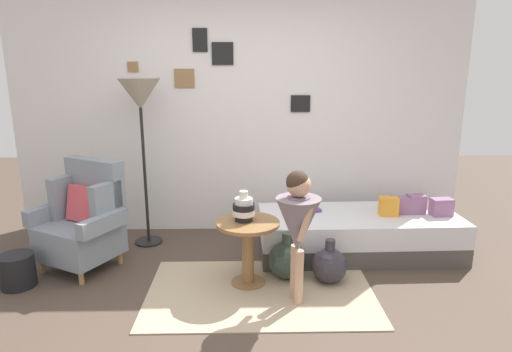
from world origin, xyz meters
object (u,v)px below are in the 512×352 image
object	(u,v)px
armchair	(84,220)
daybed	(358,233)
side_table	(248,240)
demijohn_far	(329,265)
magazine_basket	(17,271)
demijohn_near	(287,260)
person_child	(298,221)
floor_lamp	(140,101)
book_on_daybed	(308,209)
vase_striped	(244,209)

from	to	relation	value
armchair	daybed	distance (m)	2.57
side_table	daybed	bearing A→B (deg)	29.67
side_table	demijohn_far	size ratio (longest dim) A/B	1.44
magazine_basket	demijohn_near	bearing A→B (deg)	2.63
side_table	person_child	size ratio (longest dim) A/B	0.53
armchair	magazine_basket	bearing A→B (deg)	-137.68
floor_lamp	book_on_daybed	xyz separation A→B (m)	(1.62, -0.20, -1.04)
vase_striped	book_on_daybed	world-z (taller)	vase_striped
demijohn_far	magazine_basket	bearing A→B (deg)	-179.61
daybed	side_table	world-z (taller)	side_table
demijohn_near	magazine_basket	size ratio (longest dim) A/B	1.47
person_child	magazine_basket	xyz separation A→B (m)	(-2.28, 0.29, -0.52)
side_table	vase_striped	world-z (taller)	vase_striped
vase_striped	demijohn_far	xyz separation A→B (m)	(0.72, -0.01, -0.50)
magazine_basket	book_on_daybed	bearing A→B (deg)	15.98
floor_lamp	demijohn_near	world-z (taller)	floor_lamp
armchair	magazine_basket	xyz separation A→B (m)	(-0.44, -0.40, -0.30)
person_child	demijohn_near	world-z (taller)	person_child
book_on_daybed	vase_striped	bearing A→B (deg)	-132.24
side_table	demijohn_near	bearing A→B (deg)	16.54
daybed	demijohn_far	world-z (taller)	daybed
daybed	demijohn_near	world-z (taller)	demijohn_near
armchair	book_on_daybed	bearing A→B (deg)	8.79
demijohn_near	floor_lamp	bearing A→B (deg)	149.28
floor_lamp	demijohn_near	bearing A→B (deg)	-30.72
vase_striped	demijohn_near	size ratio (longest dim) A/B	0.61
side_table	floor_lamp	bearing A→B (deg)	138.47
side_table	demijohn_far	bearing A→B (deg)	1.22
book_on_daybed	person_child	bearing A→B (deg)	-102.38
side_table	demijohn_far	xyz separation A→B (m)	(0.69, 0.01, -0.24)
demijohn_far	person_child	bearing A→B (deg)	-135.64
person_child	armchair	bearing A→B (deg)	159.66
person_child	demijohn_far	world-z (taller)	person_child
armchair	side_table	size ratio (longest dim) A/B	1.75
demijohn_near	demijohn_far	distance (m)	0.36
daybed	magazine_basket	distance (m)	3.05
daybed	magazine_basket	world-z (taller)	daybed
side_table	book_on_daybed	size ratio (longest dim) A/B	2.52
vase_striped	side_table	bearing A→B (deg)	-36.40
daybed	demijohn_near	bearing A→B (deg)	-145.21
vase_striped	demijohn_near	world-z (taller)	vase_striped
book_on_daybed	armchair	bearing A→B (deg)	-171.21
person_child	side_table	bearing A→B (deg)	142.15
floor_lamp	demijohn_near	distance (m)	2.05
daybed	demijohn_far	bearing A→B (deg)	-122.96
floor_lamp	demijohn_near	xyz separation A→B (m)	(1.37, -0.81, -1.29)
daybed	vase_striped	world-z (taller)	vase_striped
person_child	book_on_daybed	distance (m)	1.06
daybed	book_on_daybed	world-z (taller)	book_on_daybed
side_table	floor_lamp	xyz separation A→B (m)	(-1.03, 0.91, 1.07)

